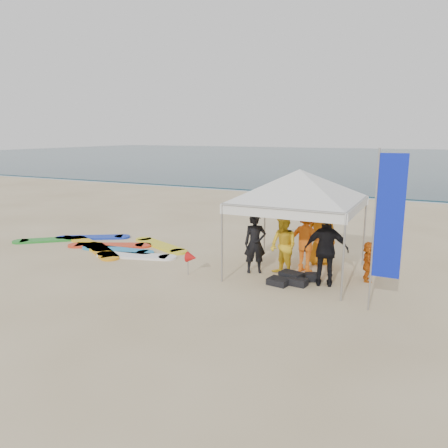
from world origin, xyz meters
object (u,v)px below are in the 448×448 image
object	(u,v)px
person_orange_b	(321,234)
marker_pennant	(192,258)
canopy_tent	(300,170)
person_orange_a	(307,239)
person_black_b	(326,250)
person_seated	(368,261)
person_black_a	(255,243)
feather_flag	(388,219)
person_yellow	(283,246)
surfboard_spread	(107,246)

from	to	relation	value
person_orange_b	marker_pennant	distance (m)	3.77
canopy_tent	marker_pennant	distance (m)	3.60
person_orange_a	person_black_b	world-z (taller)	person_black_b
person_orange_b	marker_pennant	bearing A→B (deg)	17.90
person_seated	marker_pennant	world-z (taller)	person_seated
person_black_a	feather_flag	xyz separation A→B (m)	(3.39, -1.33, 1.20)
feather_flag	person_seated	bearing A→B (deg)	105.86
person_seated	person_orange_b	bearing A→B (deg)	45.18
person_black_b	feather_flag	distance (m)	2.14
person_black_b	person_orange_a	bearing A→B (deg)	-64.40
person_black_a	canopy_tent	distance (m)	2.26
person_black_b	person_seated	xyz separation A→B (m)	(0.89, 0.83, -0.39)
person_yellow	feather_flag	xyz separation A→B (m)	(2.62, -1.37, 1.19)
person_seated	canopy_tent	bearing A→B (deg)	83.21
feather_flag	surfboard_spread	world-z (taller)	feather_flag
person_orange_b	canopy_tent	xyz separation A→B (m)	(-0.37, -1.09, 1.88)
person_yellow	person_orange_a	distance (m)	0.79
person_orange_a	person_orange_b	bearing A→B (deg)	-89.40
person_seated	feather_flag	size ratio (longest dim) A/B	0.30
person_orange_b	person_seated	world-z (taller)	person_orange_b
feather_flag	surfboard_spread	xyz separation A→B (m)	(-8.77, 1.68, -1.97)
person_yellow	person_orange_b	xyz separation A→B (m)	(0.62, 1.49, 0.08)
person_black_b	canopy_tent	xyz separation A→B (m)	(-0.92, 0.64, 1.86)
person_seated	surfboard_spread	bearing A→B (deg)	79.20
canopy_tent	feather_flag	size ratio (longest dim) A/B	1.24
person_yellow	feather_flag	distance (m)	3.19
person_black_b	marker_pennant	size ratio (longest dim) A/B	2.84
person_orange_a	surfboard_spread	world-z (taller)	person_orange_a
person_yellow	surfboard_spread	bearing A→B (deg)	-150.40
person_orange_a	feather_flag	size ratio (longest dim) A/B	0.53
person_orange_a	person_black_b	size ratio (longest dim) A/B	0.99
person_black_b	person_orange_b	world-z (taller)	person_black_b
marker_pennant	surfboard_spread	world-z (taller)	marker_pennant
person_yellow	person_orange_b	distance (m)	1.61
person_black_a	canopy_tent	world-z (taller)	canopy_tent
person_seated	person_yellow	bearing A→B (deg)	93.03
person_black_a	marker_pennant	world-z (taller)	person_black_a
feather_flag	surfboard_spread	distance (m)	9.15
person_yellow	person_orange_a	xyz separation A→B (m)	(0.43, 0.66, 0.09)
marker_pennant	surfboard_spread	distance (m)	4.24
person_seated	feather_flag	world-z (taller)	feather_flag
person_seated	surfboard_spread	size ratio (longest dim) A/B	0.17
marker_pennant	feather_flag	bearing A→B (deg)	-4.08
feather_flag	person_black_a	bearing A→B (deg)	158.60
person_black_b	feather_flag	xyz separation A→B (m)	(1.45, -1.13, 1.10)
person_orange_b	feather_flag	bearing A→B (deg)	100.59
person_orange_b	surfboard_spread	size ratio (longest dim) A/B	0.30
canopy_tent	marker_pennant	size ratio (longest dim) A/B	6.60
person_yellow	person_seated	distance (m)	2.17
person_seated	feather_flag	xyz separation A→B (m)	(0.56, -1.95, 1.49)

